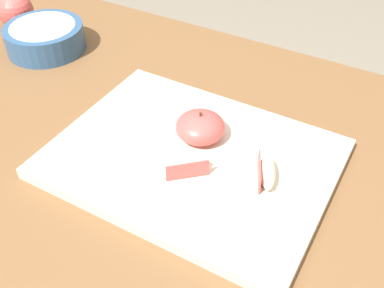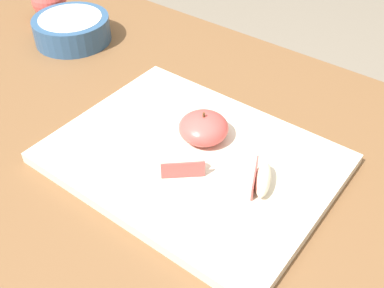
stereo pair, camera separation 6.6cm
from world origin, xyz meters
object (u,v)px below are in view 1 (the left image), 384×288
Objects in this scene: cutting_board at (192,159)px; apple_half_skin_up at (200,127)px; whole_apple_pink_lady at (16,10)px; apple_wedge_middle at (186,165)px; ceramic_fruit_bowl at (45,37)px; apple_wedge_front at (267,172)px.

cutting_board is 5.35× the size of apple_half_skin_up.
whole_apple_pink_lady is at bearing 160.85° from cutting_board.
apple_wedge_middle is (0.01, -0.04, 0.02)m from cutting_board.
ceramic_fruit_bowl is at bearing 157.18° from apple_wedge_middle.
whole_apple_pink_lady is (-0.54, 0.19, 0.03)m from cutting_board.
ceramic_fruit_bowl is at bearing 165.62° from apple_half_skin_up.
apple_wedge_front is 0.80× the size of whole_apple_pink_lady.
apple_half_skin_up is at bearing -14.38° from ceramic_fruit_bowl.
apple_half_skin_up is at bearing -15.60° from whole_apple_pink_lady.
whole_apple_pink_lady is at bearing 157.86° from apple_wedge_middle.
whole_apple_pink_lady is (-0.54, 0.15, -0.00)m from apple_half_skin_up.
apple_wedge_middle is 0.11m from apple_wedge_front.
apple_wedge_middle is at bearing -22.14° from whole_apple_pink_lady.
ceramic_fruit_bowl is at bearing 165.47° from apple_wedge_front.
cutting_board is 2.58× the size of ceramic_fruit_bowl.
whole_apple_pink_lady reaches higher than cutting_board.
apple_wedge_middle is at bearing -156.96° from apple_wedge_front.
apple_wedge_middle is at bearing -75.51° from apple_half_skin_up.
apple_half_skin_up is 0.56m from whole_apple_pink_lady.
apple_wedge_middle is (0.02, -0.08, -0.01)m from apple_half_skin_up.
whole_apple_pink_lady is at bearing 164.40° from apple_half_skin_up.
cutting_board is at bearing -19.15° from whole_apple_pink_lady.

